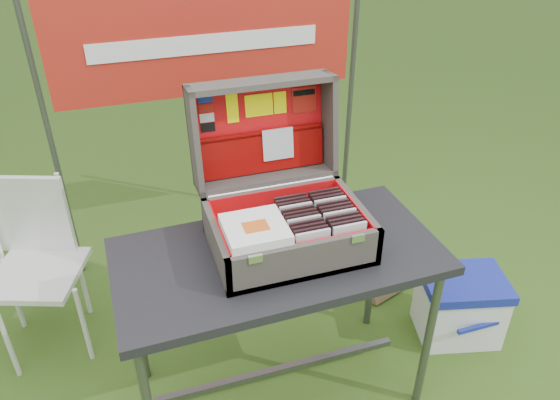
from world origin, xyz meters
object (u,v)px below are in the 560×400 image
object	(u,v)px
table	(278,326)
cardboard_box	(391,263)
chair	(37,276)
suitcase	(284,178)
cooler	(460,306)

from	to	relation	value
table	cardboard_box	xyz separation A→B (m)	(0.82, 0.47, -0.22)
chair	suitcase	bearing A→B (deg)	-8.30
chair	cardboard_box	xyz separation A→B (m)	(1.82, -0.16, -0.26)
table	suitcase	xyz separation A→B (m)	(0.05, 0.08, 0.69)
table	suitcase	bearing A→B (deg)	57.45
cooler	chair	world-z (taller)	chair
suitcase	cardboard_box	world-z (taller)	suitcase
table	chair	world-z (taller)	chair
cooler	chair	xyz separation A→B (m)	(-1.99, 0.57, 0.26)
table	cardboard_box	distance (m)	0.97
table	cooler	world-z (taller)	table
suitcase	chair	world-z (taller)	suitcase
cooler	cardboard_box	size ratio (longest dim) A/B	1.13
suitcase	chair	size ratio (longest dim) A/B	0.68
table	cooler	xyz separation A→B (m)	(0.99, 0.05, -0.22)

